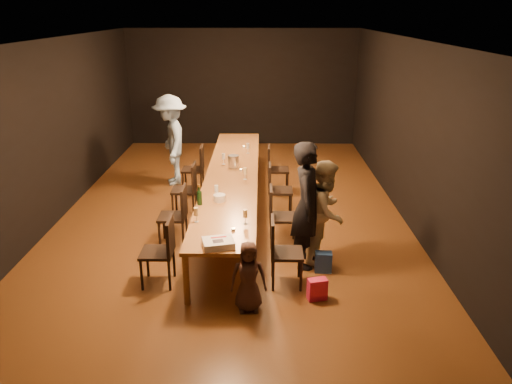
{
  "coord_description": "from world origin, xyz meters",
  "views": [
    {
      "loc": [
        0.51,
        -8.23,
        3.44
      ],
      "look_at": [
        0.44,
        -1.58,
        1.0
      ],
      "focal_mm": 35.0,
      "sensor_mm": 36.0,
      "label": 1
    }
  ],
  "objects_px": {
    "chair_right_2": "(280,190)",
    "child": "(248,277)",
    "chair_left_1": "(172,216)",
    "woman_tan": "(326,212)",
    "table": "(232,177)",
    "chair_left_3": "(193,169)",
    "chair_right_0": "(287,252)",
    "chair_right_1": "(283,216)",
    "woman_birthday": "(307,205)",
    "chair_left_2": "(184,189)",
    "champagne_bottle": "(199,195)",
    "man_blue": "(171,140)",
    "chair_left_0": "(157,252)",
    "plate_stack": "(219,198)",
    "birthday_cake": "(218,243)",
    "chair_right_3": "(278,169)",
    "ice_bucket": "(233,161)"
  },
  "relations": [
    {
      "from": "chair_right_2",
      "to": "child",
      "type": "distance_m",
      "value": 3.04
    },
    {
      "from": "chair_left_1",
      "to": "woman_tan",
      "type": "xyz_separation_m",
      "value": [
        2.28,
        -0.49,
        0.28
      ]
    },
    {
      "from": "table",
      "to": "chair_left_3",
      "type": "height_order",
      "value": "chair_left_3"
    },
    {
      "from": "woman_tan",
      "to": "chair_right_0",
      "type": "bearing_deg",
      "value": 165.7
    },
    {
      "from": "table",
      "to": "chair_right_1",
      "type": "height_order",
      "value": "chair_right_1"
    },
    {
      "from": "chair_right_1",
      "to": "chair_right_2",
      "type": "distance_m",
      "value": 1.2
    },
    {
      "from": "woman_birthday",
      "to": "chair_left_2",
      "type": "bearing_deg",
      "value": 56.16
    },
    {
      "from": "chair_left_3",
      "to": "champagne_bottle",
      "type": "distance_m",
      "value": 2.72
    },
    {
      "from": "woman_tan",
      "to": "chair_left_2",
      "type": "bearing_deg",
      "value": 78.34
    },
    {
      "from": "champagne_bottle",
      "to": "chair_left_3",
      "type": "bearing_deg",
      "value": 99.87
    },
    {
      "from": "chair_right_1",
      "to": "man_blue",
      "type": "height_order",
      "value": "man_blue"
    },
    {
      "from": "chair_right_2",
      "to": "child",
      "type": "height_order",
      "value": "chair_right_2"
    },
    {
      "from": "table",
      "to": "chair_left_2",
      "type": "xyz_separation_m",
      "value": [
        -0.85,
        0.0,
        -0.24
      ]
    },
    {
      "from": "chair_right_2",
      "to": "chair_left_0",
      "type": "xyz_separation_m",
      "value": [
        -1.7,
        -2.4,
        0.0
      ]
    },
    {
      "from": "chair_right_0",
      "to": "plate_stack",
      "type": "distance_m",
      "value": 1.5
    },
    {
      "from": "chair_left_0",
      "to": "chair_left_2",
      "type": "relative_size",
      "value": 1.0
    },
    {
      "from": "woman_birthday",
      "to": "child",
      "type": "relative_size",
      "value": 2.02
    },
    {
      "from": "chair_left_3",
      "to": "table",
      "type": "bearing_deg",
      "value": -144.69
    },
    {
      "from": "child",
      "to": "birthday_cake",
      "type": "distance_m",
      "value": 0.54
    },
    {
      "from": "chair_left_0",
      "to": "chair_left_1",
      "type": "bearing_deg",
      "value": 0.0
    },
    {
      "from": "table",
      "to": "chair_left_0",
      "type": "height_order",
      "value": "chair_left_0"
    },
    {
      "from": "table",
      "to": "child",
      "type": "bearing_deg",
      "value": -83.12
    },
    {
      "from": "chair_right_0",
      "to": "chair_left_1",
      "type": "relative_size",
      "value": 1.0
    },
    {
      "from": "man_blue",
      "to": "champagne_bottle",
      "type": "xyz_separation_m",
      "value": [
        0.95,
        -3.12,
        -0.02
      ]
    },
    {
      "from": "chair_right_0",
      "to": "woman_tan",
      "type": "relative_size",
      "value": 0.62
    },
    {
      "from": "chair_right_1",
      "to": "chair_right_2",
      "type": "relative_size",
      "value": 1.0
    },
    {
      "from": "champagne_bottle",
      "to": "table",
      "type": "bearing_deg",
      "value": 74.89
    },
    {
      "from": "chair_left_0",
      "to": "man_blue",
      "type": "xyz_separation_m",
      "value": [
        -0.49,
        4.08,
        0.46
      ]
    },
    {
      "from": "chair_right_1",
      "to": "woman_tan",
      "type": "bearing_deg",
      "value": 49.89
    },
    {
      "from": "man_blue",
      "to": "chair_right_1",
      "type": "bearing_deg",
      "value": 22.25
    },
    {
      "from": "chair_right_0",
      "to": "plate_stack",
      "type": "relative_size",
      "value": 5.13
    },
    {
      "from": "chair_right_1",
      "to": "birthday_cake",
      "type": "xyz_separation_m",
      "value": [
        -0.85,
        -1.61,
        0.33
      ]
    },
    {
      "from": "chair_left_3",
      "to": "birthday_cake",
      "type": "relative_size",
      "value": 2.17
    },
    {
      "from": "chair_right_3",
      "to": "woman_birthday",
      "type": "bearing_deg",
      "value": 5.65
    },
    {
      "from": "chair_left_0",
      "to": "chair_right_2",
      "type": "bearing_deg",
      "value": -35.31
    },
    {
      "from": "champagne_bottle",
      "to": "man_blue",
      "type": "bearing_deg",
      "value": 106.88
    },
    {
      "from": "plate_stack",
      "to": "ice_bucket",
      "type": "height_order",
      "value": "ice_bucket"
    },
    {
      "from": "man_blue",
      "to": "chair_left_0",
      "type": "bearing_deg",
      "value": -8.16
    },
    {
      "from": "table",
      "to": "chair_left_0",
      "type": "bearing_deg",
      "value": -109.5
    },
    {
      "from": "chair_left_3",
      "to": "ice_bucket",
      "type": "relative_size",
      "value": 4.21
    },
    {
      "from": "chair_left_3",
      "to": "plate_stack",
      "type": "distance_m",
      "value": 2.62
    },
    {
      "from": "chair_right_1",
      "to": "ice_bucket",
      "type": "height_order",
      "value": "ice_bucket"
    },
    {
      "from": "chair_right_3",
      "to": "plate_stack",
      "type": "bearing_deg",
      "value": -21.06
    },
    {
      "from": "table",
      "to": "chair_right_2",
      "type": "distance_m",
      "value": 0.88
    },
    {
      "from": "champagne_bottle",
      "to": "woman_birthday",
      "type": "bearing_deg",
      "value": -14.12
    },
    {
      "from": "table",
      "to": "woman_tan",
      "type": "height_order",
      "value": "woman_tan"
    },
    {
      "from": "table",
      "to": "man_blue",
      "type": "relative_size",
      "value": 3.24
    },
    {
      "from": "chair_right_1",
      "to": "woman_tan",
      "type": "distance_m",
      "value": 0.81
    },
    {
      "from": "chair_right_3",
      "to": "ice_bucket",
      "type": "height_order",
      "value": "ice_bucket"
    },
    {
      "from": "woman_birthday",
      "to": "birthday_cake",
      "type": "distance_m",
      "value": 1.51
    }
  ]
}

